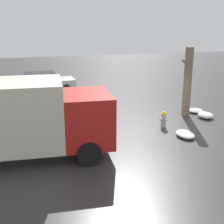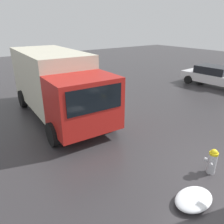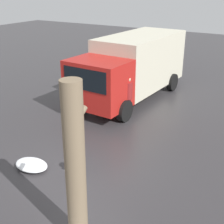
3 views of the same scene
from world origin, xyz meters
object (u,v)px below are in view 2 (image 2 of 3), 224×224
Objects in this scene: parked_car at (214,76)px; fire_hydrant at (212,161)px; pedestrian at (103,105)px; delivery_truck at (56,82)px.

fire_hydrant is at bearing 27.44° from parked_car.
pedestrian is 10.12m from parked_car.
parked_car is at bearing -79.20° from fire_hydrant.
pedestrian is at bearing 2.01° from parked_car.
fire_hydrant is 10.75m from parked_car.
delivery_truck is (6.94, 1.81, 1.22)m from fire_hydrant.
delivery_truck is 1.60× the size of parked_car.
fire_hydrant is at bearing -68.65° from pedestrian.
delivery_truck is 4.03× the size of pedestrian.
delivery_truck is at bearing -10.66° from parked_car.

